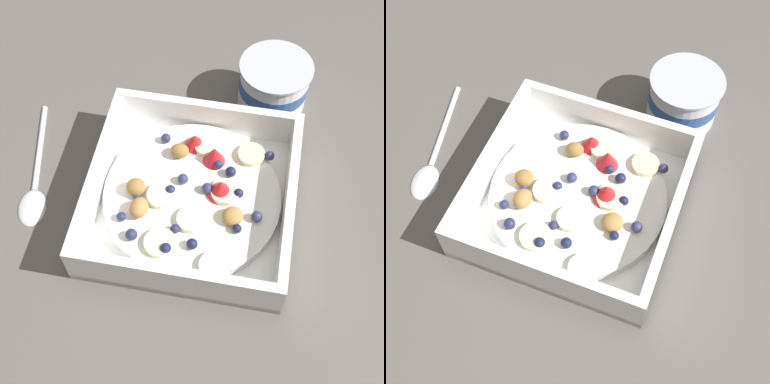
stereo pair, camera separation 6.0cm
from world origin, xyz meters
The scene contains 4 objects.
ground_plane centered at (0.00, 0.00, 0.00)m, with size 2.40×2.40×0.00m, color #56514C.
fruit_bowl centered at (0.00, -0.01, 0.02)m, with size 0.22×0.22×0.06m.
spoon centered at (-0.19, -0.02, 0.00)m, with size 0.06×0.17×0.01m.
yogurt_cup centered at (0.07, 0.17, 0.03)m, with size 0.09×0.09×0.06m.
Camera 2 is at (0.11, -0.30, 0.54)m, focal length 51.37 mm.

